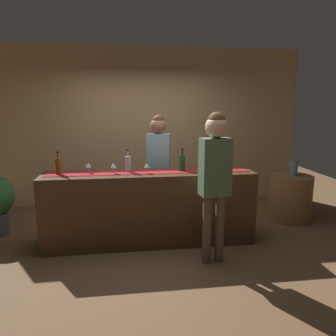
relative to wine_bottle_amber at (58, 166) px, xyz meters
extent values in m
plane|color=brown|center=(1.16, 0.00, -1.09)|extent=(10.00, 10.00, 0.00)
cube|color=tan|center=(1.16, 1.90, 0.36)|extent=(6.00, 0.12, 2.90)
cube|color=#472B19|center=(1.16, 0.00, -0.60)|extent=(2.80, 0.60, 0.98)
cube|color=maroon|center=(1.16, 0.00, -0.11)|extent=(2.66, 0.28, 0.01)
cylinder|color=brown|center=(0.00, 0.00, -0.01)|extent=(0.07, 0.07, 0.21)
cylinder|color=brown|center=(0.00, 0.00, 0.13)|extent=(0.03, 0.03, 0.08)
cylinder|color=black|center=(0.00, 0.00, 0.18)|extent=(0.03, 0.03, 0.02)
cylinder|color=#194723|center=(1.61, 0.03, -0.01)|extent=(0.07, 0.07, 0.21)
cylinder|color=#194723|center=(1.61, 0.03, 0.13)|extent=(0.03, 0.03, 0.08)
cylinder|color=black|center=(1.61, 0.03, 0.18)|extent=(0.03, 0.03, 0.02)
cylinder|color=#B2C6C1|center=(0.88, 0.05, -0.01)|extent=(0.07, 0.07, 0.21)
cylinder|color=#B2C6C1|center=(0.88, 0.05, 0.13)|extent=(0.03, 0.03, 0.08)
cylinder|color=black|center=(0.88, 0.05, 0.18)|extent=(0.03, 0.03, 0.02)
cylinder|color=silver|center=(1.12, -0.07, -0.11)|extent=(0.06, 0.06, 0.00)
cylinder|color=silver|center=(1.12, -0.07, -0.07)|extent=(0.01, 0.01, 0.08)
cone|color=silver|center=(1.12, -0.07, 0.00)|extent=(0.07, 0.07, 0.06)
cylinder|color=silver|center=(0.37, 0.04, -0.11)|extent=(0.06, 0.06, 0.00)
cylinder|color=silver|center=(0.37, 0.04, -0.07)|extent=(0.01, 0.01, 0.08)
cone|color=silver|center=(0.37, 0.04, 0.00)|extent=(0.07, 0.07, 0.06)
cylinder|color=silver|center=(0.69, -0.03, -0.11)|extent=(0.06, 0.06, 0.00)
cylinder|color=silver|center=(0.69, -0.03, -0.07)|extent=(0.01, 0.01, 0.08)
cone|color=silver|center=(0.69, -0.03, 0.00)|extent=(0.07, 0.07, 0.06)
cylinder|color=#26262B|center=(1.42, 0.56, -0.69)|extent=(0.11, 0.11, 0.80)
cylinder|color=#26262B|center=(1.27, 0.60, -0.69)|extent=(0.11, 0.11, 0.80)
cube|color=#99D1E0|center=(1.35, 0.58, 0.03)|extent=(0.38, 0.27, 0.64)
sphere|color=#9E7051|center=(1.35, 0.58, 0.47)|extent=(0.24, 0.24, 0.24)
sphere|color=brown|center=(1.35, 0.58, 0.53)|extent=(0.19, 0.19, 0.19)
cylinder|color=brown|center=(1.78, -0.69, -0.68)|extent=(0.11, 0.11, 0.83)
cylinder|color=brown|center=(1.94, -0.67, -0.68)|extent=(0.11, 0.11, 0.83)
cube|color=#4C6B4C|center=(1.86, -0.68, 0.07)|extent=(0.36, 0.24, 0.66)
sphere|color=#DBAD89|center=(1.86, -0.68, 0.52)|extent=(0.25, 0.25, 0.25)
sphere|color=brown|center=(1.86, -0.68, 0.59)|extent=(0.20, 0.20, 0.20)
cylinder|color=olive|center=(3.50, 0.57, -0.72)|extent=(0.68, 0.68, 0.74)
cylinder|color=slate|center=(3.54, 0.58, -0.23)|extent=(0.13, 0.13, 0.24)
camera|label=1|loc=(0.86, -4.10, 0.76)|focal=33.77mm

